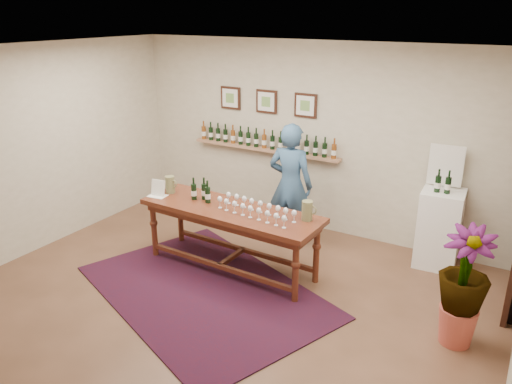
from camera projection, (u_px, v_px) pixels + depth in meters
The scene contains 14 objects.
ground at pixel (221, 301), 5.80m from camera, with size 6.00×6.00×0.00m, color #503423.
room_shell at pixel (454, 195), 5.91m from camera, with size 6.00×6.00×6.00m.
rug at pixel (204, 291), 5.99m from camera, with size 3.01×2.01×0.02m, color #4C0D15.
tasting_table at pixel (231, 218), 6.30m from camera, with size 2.40×0.83×0.84m.
table_glasses at pixel (256, 209), 6.03m from camera, with size 1.17×0.27×0.16m, color white, non-canonical shape.
table_bottles at pixel (202, 190), 6.48m from camera, with size 0.26×0.15×0.28m, color black, non-canonical shape.
pitcher_left at pixel (170, 184), 6.75m from camera, with size 0.15×0.15×0.23m, color olive, non-canonical shape.
pitcher_right at pixel (307, 211), 5.87m from camera, with size 0.15×0.15×0.24m, color olive, non-canonical shape.
menu_card at pixel (158, 188), 6.64m from camera, with size 0.24×0.17×0.22m, color white.
display_pedestal at pixel (439, 228), 6.47m from camera, with size 0.52×0.52×1.03m, color white.
pedestal_bottles at pixel (443, 183), 6.20m from camera, with size 0.27×0.07×0.27m, color black, non-canonical shape.
info_sign at pixel (446, 165), 6.34m from camera, with size 0.43×0.02×0.59m, color white.
potted_plant at pixel (463, 287), 4.87m from camera, with size 0.62×0.62×1.10m.
person at pixel (290, 185), 6.97m from camera, with size 0.64×0.42×1.76m, color #325376.
Camera 1 is at (2.89, -4.11, 3.19)m, focal length 35.00 mm.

